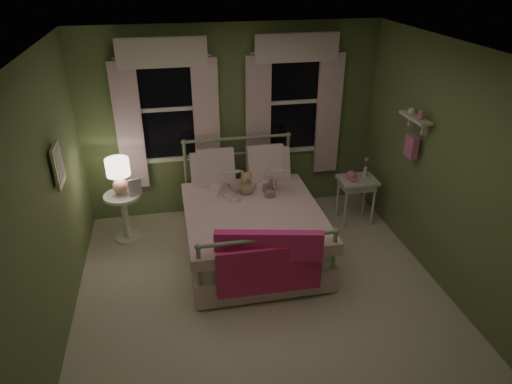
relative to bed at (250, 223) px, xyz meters
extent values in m
plane|color=beige|center=(-0.03, -0.94, -0.38)|extent=(4.20, 4.20, 0.00)
plane|color=white|center=(-0.03, -0.94, 2.22)|extent=(4.20, 4.20, 0.00)
plane|color=#6D804D|center=(-0.03, 1.16, 0.92)|extent=(4.00, 0.00, 4.00)
plane|color=#6D804D|center=(-0.03, -3.04, 0.92)|extent=(4.00, 0.00, 4.00)
plane|color=#6D804D|center=(-2.03, -0.94, 0.92)|extent=(0.00, 4.20, 4.20)
plane|color=#6D804D|center=(1.97, -0.94, 0.92)|extent=(0.00, 4.20, 4.20)
cube|color=white|center=(0.00, -0.03, 0.04)|extent=(1.44, 1.94, 0.26)
cube|color=white|center=(0.00, -0.03, -0.20)|extent=(1.54, 2.02, 0.30)
cube|color=white|center=(0.00, -0.18, 0.22)|extent=(1.58, 1.75, 0.14)
cylinder|color=#9EB793|center=(-0.69, -0.03, -0.08)|extent=(0.04, 1.90, 0.04)
cylinder|color=#9EB793|center=(0.69, -0.03, -0.08)|extent=(0.04, 1.90, 0.04)
cylinder|color=#9EB793|center=(-0.71, 0.94, 0.19)|extent=(0.04, 0.04, 1.15)
cylinder|color=#9EB793|center=(0.71, 0.94, 0.19)|extent=(0.04, 0.04, 1.15)
sphere|color=#9EB793|center=(-0.71, 0.94, 0.77)|extent=(0.07, 0.07, 0.07)
sphere|color=#9EB793|center=(0.71, 0.94, 0.77)|extent=(0.07, 0.07, 0.07)
cylinder|color=#9EB793|center=(0.00, 0.94, 0.77)|extent=(1.42, 0.04, 0.04)
cylinder|color=#9EB793|center=(0.00, 0.94, 0.55)|extent=(1.38, 0.03, 0.03)
cylinder|color=#9EB793|center=(-0.71, -1.00, 0.02)|extent=(0.04, 0.04, 0.80)
cylinder|color=#9EB793|center=(0.71, -1.00, 0.02)|extent=(0.04, 0.04, 0.80)
sphere|color=#9EB793|center=(-0.71, -1.00, 0.42)|extent=(0.07, 0.07, 0.07)
sphere|color=#9EB793|center=(0.71, -1.00, 0.42)|extent=(0.07, 0.07, 0.07)
cylinder|color=#9EB793|center=(0.00, -1.00, 0.42)|extent=(1.42, 0.04, 0.04)
cube|color=white|center=(-0.38, 0.67, 0.42)|extent=(0.55, 0.32, 0.57)
cube|color=white|center=(0.38, 0.67, 0.42)|extent=(0.55, 0.32, 0.57)
cube|color=white|center=(-0.33, 0.67, 0.50)|extent=(0.48, 0.30, 0.51)
cube|color=white|center=(0.33, 0.67, 0.50)|extent=(0.48, 0.30, 0.51)
cube|color=#F8308E|center=(0.00, -1.00, 0.34)|extent=(1.10, 0.33, 0.32)
cube|color=#E52C6F|center=(0.00, -1.07, 0.07)|extent=(1.10, 0.06, 0.55)
imported|color=#F7D1DD|center=(-0.28, 0.42, 0.60)|extent=(0.35, 0.28, 0.83)
imported|color=#F7D1DD|center=(0.28, 0.42, 0.54)|extent=(0.37, 0.31, 0.72)
imported|color=beige|center=(-0.28, 0.17, 0.58)|extent=(0.22, 0.16, 0.26)
imported|color=beige|center=(0.28, 0.17, 0.54)|extent=(0.22, 0.16, 0.26)
sphere|color=tan|center=(0.00, 0.27, 0.37)|extent=(0.19, 0.19, 0.19)
sphere|color=tan|center=(0.00, 0.25, 0.51)|extent=(0.14, 0.14, 0.14)
sphere|color=tan|center=(-0.04, 0.25, 0.56)|extent=(0.05, 0.05, 0.05)
sphere|color=tan|center=(0.04, 0.25, 0.56)|extent=(0.05, 0.05, 0.05)
sphere|color=tan|center=(-0.08, 0.24, 0.39)|extent=(0.08, 0.08, 0.08)
sphere|color=tan|center=(0.08, 0.24, 0.39)|extent=(0.08, 0.08, 0.08)
sphere|color=#8C6B51|center=(0.00, 0.20, 0.50)|extent=(0.05, 0.05, 0.05)
cylinder|color=white|center=(-1.54, 0.57, 0.25)|extent=(0.46, 0.46, 0.04)
cylinder|color=white|center=(-1.54, 0.57, -0.06)|extent=(0.08, 0.08, 0.60)
cylinder|color=white|center=(-1.54, 0.57, -0.37)|extent=(0.34, 0.34, 0.03)
sphere|color=#ECA48B|center=(-1.54, 0.57, 0.39)|extent=(0.19, 0.19, 0.19)
cylinder|color=pink|center=(-1.54, 0.57, 0.51)|extent=(0.03, 0.03, 0.12)
cylinder|color=#FFEAC6|center=(-1.54, 0.57, 0.65)|extent=(0.29, 0.29, 0.21)
imported|color=beige|center=(-1.44, 0.49, 0.27)|extent=(0.22, 0.26, 0.02)
cube|color=white|center=(1.55, 0.42, 0.25)|extent=(0.50, 0.40, 0.04)
cube|color=white|center=(1.55, 0.42, 0.18)|extent=(0.44, 0.34, 0.08)
cylinder|color=white|center=(1.35, 0.27, -0.07)|extent=(0.04, 0.04, 0.60)
cylinder|color=white|center=(1.75, 0.27, -0.07)|extent=(0.04, 0.04, 0.60)
cylinder|color=white|center=(1.35, 0.57, -0.07)|extent=(0.04, 0.04, 0.60)
cylinder|color=white|center=(1.75, 0.57, -0.07)|extent=(0.04, 0.04, 0.60)
sphere|color=pink|center=(1.45, 0.42, 0.33)|extent=(0.14, 0.14, 0.14)
cube|color=pink|center=(1.45, 0.33, 0.31)|extent=(0.11, 0.07, 0.04)
cylinder|color=white|center=(1.67, 0.47, 0.34)|extent=(0.05, 0.05, 0.14)
cylinder|color=#4C7F3F|center=(1.67, 0.47, 0.45)|extent=(0.01, 0.01, 0.12)
sphere|color=pink|center=(1.67, 0.47, 0.52)|extent=(0.06, 0.06, 0.06)
cube|color=black|center=(-0.88, 1.14, 1.17)|extent=(0.76, 0.02, 1.35)
cube|color=white|center=(-0.88, 1.12, 1.87)|extent=(0.84, 0.05, 0.06)
cube|color=white|center=(-0.88, 1.12, 0.47)|extent=(0.84, 0.05, 0.06)
cube|color=white|center=(-1.28, 1.12, 1.17)|extent=(0.06, 0.05, 1.40)
cube|color=white|center=(-0.48, 1.12, 1.17)|extent=(0.06, 0.05, 1.40)
cube|color=white|center=(-0.88, 1.12, 1.17)|extent=(0.76, 0.04, 0.05)
cube|color=silver|center=(-1.38, 1.08, 0.97)|extent=(0.34, 0.06, 1.70)
cube|color=white|center=(-0.38, 1.08, 0.97)|extent=(0.34, 0.06, 1.70)
cube|color=white|center=(-0.88, 1.06, 1.90)|extent=(1.10, 0.08, 0.36)
cylinder|color=white|center=(-0.88, 1.10, 1.84)|extent=(1.20, 0.03, 0.03)
cube|color=black|center=(0.82, 1.14, 1.17)|extent=(0.76, 0.02, 1.35)
cube|color=white|center=(0.82, 1.12, 1.87)|extent=(0.84, 0.05, 0.06)
cube|color=white|center=(0.82, 1.12, 0.47)|extent=(0.84, 0.05, 0.06)
cube|color=white|center=(0.42, 1.12, 1.17)|extent=(0.06, 0.05, 1.40)
cube|color=white|center=(1.22, 1.12, 1.17)|extent=(0.06, 0.05, 1.40)
cube|color=white|center=(0.82, 1.12, 1.17)|extent=(0.76, 0.04, 0.05)
cube|color=silver|center=(0.32, 1.08, 0.97)|extent=(0.34, 0.06, 1.70)
cube|color=silver|center=(1.32, 1.08, 0.97)|extent=(0.34, 0.06, 1.70)
cube|color=white|center=(0.82, 1.06, 1.90)|extent=(1.10, 0.08, 0.36)
cylinder|color=white|center=(0.82, 1.10, 1.84)|extent=(1.20, 0.03, 0.03)
cube|color=white|center=(1.86, -0.24, 1.32)|extent=(0.15, 0.50, 0.03)
cube|color=white|center=(1.90, -0.39, 1.24)|extent=(0.06, 0.03, 0.14)
cube|color=white|center=(1.90, -0.09, 1.24)|extent=(0.06, 0.03, 0.14)
cylinder|color=pink|center=(1.86, -0.34, 1.39)|extent=(0.06, 0.06, 0.10)
sphere|color=white|center=(1.86, -0.14, 1.37)|extent=(0.08, 0.08, 0.08)
cube|color=pink|center=(1.87, -0.24, 0.97)|extent=(0.08, 0.18, 0.26)
cube|color=beige|center=(-1.98, -0.34, 1.12)|extent=(0.03, 0.32, 0.42)
cube|color=silver|center=(-1.97, -0.34, 1.12)|extent=(0.01, 0.25, 0.34)
camera|label=1|loc=(-0.88, -4.73, 2.95)|focal=32.00mm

